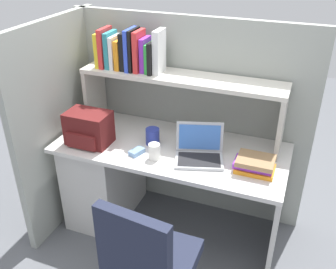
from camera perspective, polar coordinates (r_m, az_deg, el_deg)
name	(u,v)px	position (r m, az deg, el deg)	size (l,w,h in m)	color
ground_plane	(170,226)	(3.09, 0.34, -13.53)	(8.00, 8.00, 0.00)	#595B60
desk	(123,174)	(2.97, -6.72, -5.82)	(1.60, 0.70, 0.73)	silver
cubicle_partition_rear	(188,118)	(2.95, 3.02, 2.48)	(1.84, 0.05, 1.55)	#939991
cubicle_partition_left	(62,124)	(2.97, -15.51, 1.59)	(0.05, 1.06, 1.55)	#939991
overhead_hutch	(181,89)	(2.66, 1.96, 6.81)	(1.44, 0.28, 0.45)	#BCB7AC
reference_books_on_shelf	(130,51)	(2.73, -5.75, 12.26)	(0.48, 0.19, 0.30)	yellow
laptop	(199,151)	(2.50, 4.69, -2.54)	(0.37, 0.33, 0.22)	#B7BABF
backpack	(88,129)	(2.70, -11.80, 0.87)	(0.30, 0.23, 0.23)	#591919
computer_mouse	(137,152)	(2.57, -4.69, -2.59)	(0.06, 0.10, 0.03)	#7299C6
paper_cup	(154,152)	(2.49, -2.06, -2.57)	(0.08, 0.08, 0.11)	white
snack_canister	(153,136)	(2.66, -2.32, -0.29)	(0.10, 0.10, 0.12)	navy
desk_book_stack	(255,164)	(2.43, 12.84, -4.36)	(0.25, 0.19, 0.09)	orange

